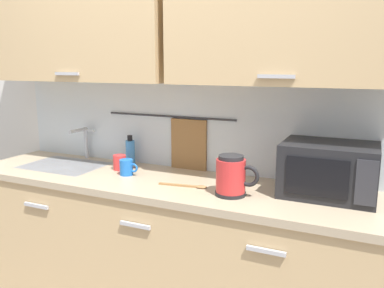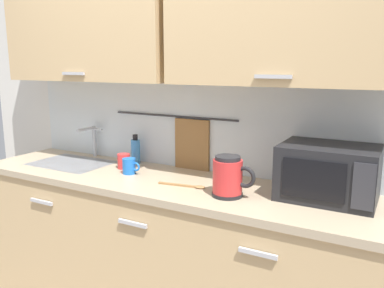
{
  "view_description": "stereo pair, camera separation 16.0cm",
  "coord_description": "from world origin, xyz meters",
  "px_view_note": "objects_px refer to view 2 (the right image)",
  "views": [
    {
      "loc": [
        1.07,
        -1.64,
        1.56
      ],
      "look_at": [
        0.17,
        0.33,
        1.12
      ],
      "focal_mm": 37.12,
      "sensor_mm": 36.0,
      "label": 1
    },
    {
      "loc": [
        1.22,
        -1.56,
        1.56
      ],
      "look_at": [
        0.17,
        0.33,
        1.12
      ],
      "focal_mm": 37.12,
      "sensor_mm": 36.0,
      "label": 2
    }
  ],
  "objects_px": {
    "wooden_spoon": "(187,186)",
    "mug_near_sink": "(124,161)",
    "dish_soap_bottle": "(136,151)",
    "microwave": "(328,172)",
    "electric_kettle": "(228,177)",
    "mug_by_kettle": "(129,166)"
  },
  "relations": [
    {
      "from": "wooden_spoon",
      "to": "mug_near_sink",
      "type": "bearing_deg",
      "value": 165.38
    },
    {
      "from": "dish_soap_bottle",
      "to": "wooden_spoon",
      "type": "distance_m",
      "value": 0.64
    },
    {
      "from": "microwave",
      "to": "mug_near_sink",
      "type": "bearing_deg",
      "value": -178.7
    },
    {
      "from": "electric_kettle",
      "to": "mug_by_kettle",
      "type": "distance_m",
      "value": 0.71
    },
    {
      "from": "electric_kettle",
      "to": "mug_near_sink",
      "type": "xyz_separation_m",
      "value": [
        -0.8,
        0.18,
        -0.05
      ]
    },
    {
      "from": "dish_soap_bottle",
      "to": "mug_near_sink",
      "type": "bearing_deg",
      "value": -82.52
    },
    {
      "from": "electric_kettle",
      "to": "mug_by_kettle",
      "type": "xyz_separation_m",
      "value": [
        -0.7,
        0.09,
        -0.05
      ]
    },
    {
      "from": "microwave",
      "to": "electric_kettle",
      "type": "height_order",
      "value": "microwave"
    },
    {
      "from": "mug_by_kettle",
      "to": "electric_kettle",
      "type": "bearing_deg",
      "value": -7.58
    },
    {
      "from": "microwave",
      "to": "electric_kettle",
      "type": "relative_size",
      "value": 2.03
    },
    {
      "from": "dish_soap_bottle",
      "to": "wooden_spoon",
      "type": "relative_size",
      "value": 0.71
    },
    {
      "from": "electric_kettle",
      "to": "mug_by_kettle",
      "type": "bearing_deg",
      "value": 172.42
    },
    {
      "from": "mug_by_kettle",
      "to": "microwave",
      "type": "bearing_deg",
      "value": 5.57
    },
    {
      "from": "microwave",
      "to": "wooden_spoon",
      "type": "relative_size",
      "value": 1.66
    },
    {
      "from": "dish_soap_bottle",
      "to": "mug_near_sink",
      "type": "distance_m",
      "value": 0.15
    },
    {
      "from": "microwave",
      "to": "mug_near_sink",
      "type": "height_order",
      "value": "microwave"
    },
    {
      "from": "mug_by_kettle",
      "to": "wooden_spoon",
      "type": "height_order",
      "value": "mug_by_kettle"
    },
    {
      "from": "electric_kettle",
      "to": "dish_soap_bottle",
      "type": "distance_m",
      "value": 0.88
    },
    {
      "from": "microwave",
      "to": "dish_soap_bottle",
      "type": "xyz_separation_m",
      "value": [
        -1.27,
        0.12,
        -0.05
      ]
    },
    {
      "from": "electric_kettle",
      "to": "mug_by_kettle",
      "type": "relative_size",
      "value": 1.89
    },
    {
      "from": "dish_soap_bottle",
      "to": "wooden_spoon",
      "type": "bearing_deg",
      "value": -27.17
    },
    {
      "from": "microwave",
      "to": "mug_near_sink",
      "type": "distance_m",
      "value": 1.25
    }
  ]
}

